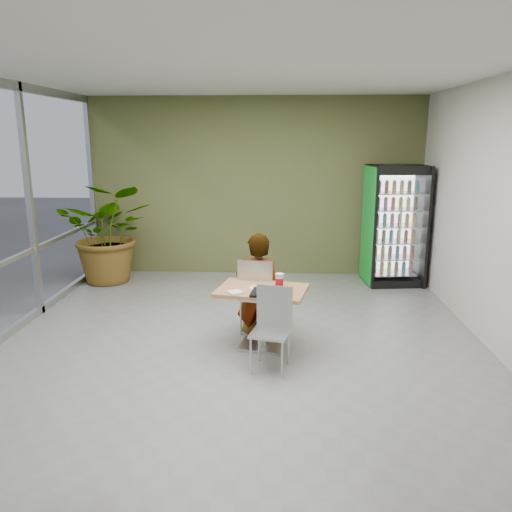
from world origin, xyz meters
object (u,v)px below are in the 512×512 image
(beverage_fridge, at_px, (395,226))
(chair_near, at_px, (272,321))
(dining_table, at_px, (262,306))
(chair_far, at_px, (257,291))
(seated_woman, at_px, (258,295))
(potted_plant, at_px, (110,233))
(soda_cup, at_px, (279,281))
(cafeteria_tray, at_px, (271,293))

(beverage_fridge, bearing_deg, chair_near, -127.79)
(dining_table, distance_m, chair_far, 0.45)
(chair_near, height_order, seated_woman, seated_woman)
(chair_far, distance_m, potted_plant, 3.54)
(chair_far, distance_m, seated_woman, 0.09)
(chair_far, xyz_separation_m, soda_cup, (0.29, -0.40, 0.25))
(dining_table, height_order, chair_far, chair_far)
(beverage_fridge, height_order, potted_plant, beverage_fridge)
(dining_table, distance_m, seated_woman, 0.49)
(soda_cup, xyz_separation_m, beverage_fridge, (1.96, 2.83, 0.18))
(chair_far, bearing_deg, soda_cup, 134.80)
(chair_near, xyz_separation_m, soda_cup, (0.07, 0.52, 0.30))
(soda_cup, distance_m, cafeteria_tray, 0.27)
(chair_near, bearing_deg, potted_plant, 144.24)
(chair_far, bearing_deg, beverage_fridge, -123.30)
(soda_cup, relative_size, cafeteria_tray, 0.39)
(soda_cup, bearing_deg, chair_far, 125.34)
(chair_near, bearing_deg, soda_cup, 94.69)
(chair_near, height_order, beverage_fridge, beverage_fridge)
(dining_table, height_order, seated_woman, seated_woman)
(dining_table, bearing_deg, potted_plant, 135.02)
(soda_cup, height_order, cafeteria_tray, soda_cup)
(soda_cup, bearing_deg, potted_plant, 137.40)
(dining_table, height_order, soda_cup, soda_cup)
(seated_woman, height_order, potted_plant, potted_plant)
(chair_near, xyz_separation_m, cafeteria_tray, (-0.02, 0.28, 0.23))
(seated_woman, xyz_separation_m, soda_cup, (0.27, -0.46, 0.32))
(dining_table, xyz_separation_m, soda_cup, (0.20, 0.03, 0.30))
(chair_far, bearing_deg, cafeteria_tray, 116.32)
(chair_near, distance_m, seated_woman, 1.00)
(dining_table, relative_size, chair_near, 1.27)
(chair_near, bearing_deg, chair_far, 115.66)
(chair_far, height_order, soda_cup, chair_far)
(chair_far, bearing_deg, dining_table, 110.19)
(cafeteria_tray, bearing_deg, beverage_fridge, 56.32)
(soda_cup, relative_size, beverage_fridge, 0.09)
(beverage_fridge, bearing_deg, cafeteria_tray, -130.26)
(soda_cup, bearing_deg, seated_woman, 120.45)
(dining_table, height_order, chair_near, chair_near)
(dining_table, xyz_separation_m, cafeteria_tray, (0.11, -0.21, 0.23))
(chair_far, distance_m, cafeteria_tray, 0.70)
(dining_table, bearing_deg, soda_cup, 8.62)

